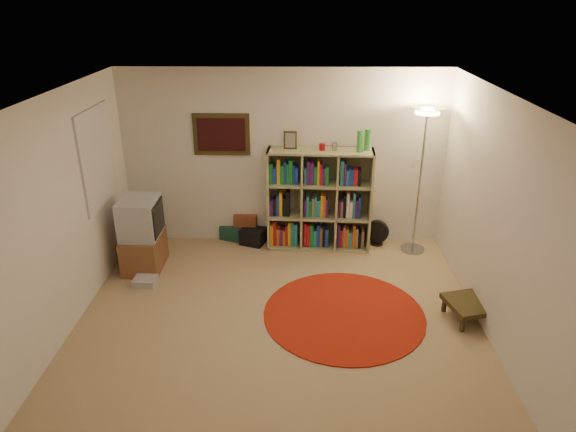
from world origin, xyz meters
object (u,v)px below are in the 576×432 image
bookshelf (318,201)px  side_table (470,304)px  floor_fan (377,233)px  floor_lamp (425,134)px  tv_stand (143,235)px  suitcase (245,231)px

bookshelf → side_table: size_ratio=2.85×
floor_fan → floor_lamp: bearing=3.3°
tv_stand → side_table: (3.97, -1.11, -0.28)m
bookshelf → suitcase: (-1.07, 0.23, -0.59)m
bookshelf → tv_stand: 2.42m
floor_lamp → floor_fan: bearing=162.2°
floor_lamp → floor_fan: floor_lamp is taller
bookshelf → side_table: bookshelf is taller
tv_stand → suitcase: bearing=36.5°
bookshelf → floor_lamp: size_ratio=0.85×
floor_lamp → tv_stand: bearing=-171.2°
suitcase → side_table: 3.40m
bookshelf → suitcase: bookshelf is taller
tv_stand → side_table: bearing=-15.7°
tv_stand → side_table: 4.13m
floor_lamp → side_table: size_ratio=3.37×
floor_fan → side_table: 2.00m
floor_fan → side_table: size_ratio=0.63×
floor_fan → suitcase: floor_fan is taller
bookshelf → floor_fan: (0.87, 0.04, -0.51)m
tv_stand → suitcase: (1.24, 0.92, -0.37)m
floor_lamp → floor_fan: (-0.49, 0.16, -1.51)m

